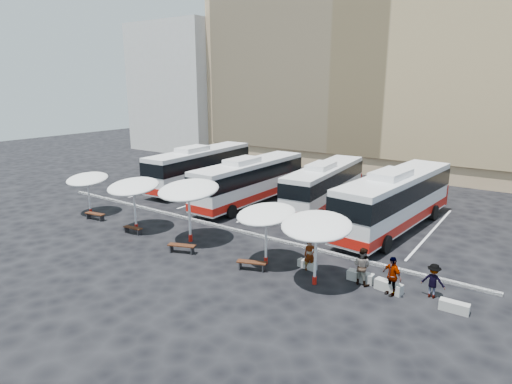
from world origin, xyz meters
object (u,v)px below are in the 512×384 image
Objects in this scene: passenger_0 at (310,255)px; conc_bench_0 at (307,265)px; passenger_3 at (433,281)px; conc_bench_2 at (389,287)px; bus_1 at (250,180)px; bus_2 at (325,184)px; bus_0 at (200,166)px; passenger_1 at (362,266)px; conc_bench_3 at (454,307)px; wood_bench_3 at (252,264)px; passenger_2 at (392,276)px; sunshade_3 at (266,214)px; sunshade_2 at (189,190)px; conc_bench_1 at (360,277)px; sunshade_1 at (133,187)px; wood_bench_2 at (182,247)px; wood_bench_1 at (133,229)px; sunshade_0 at (87,179)px; bus_3 at (396,198)px; sunshade_4 at (316,226)px; wood_bench_0 at (95,215)px.

conc_bench_0 is at bearing 107.29° from passenger_0.
conc_bench_0 is 6.39m from passenger_3.
conc_bench_2 is at bearing 18.30° from passenger_3.
bus_1 reaches higher than bus_2.
bus_0 is 6.71× the size of passenger_1.
passenger_1 is at bearing 177.43° from conc_bench_3.
conc_bench_0 is at bearing 40.00° from wood_bench_3.
passenger_2 is 1.89m from passenger_3.
passenger_3 is at bearing 8.69° from sunshade_3.
conc_bench_1 is (10.98, 0.80, -3.10)m from sunshade_2.
sunshade_1 is (-8.03, -12.44, 1.13)m from bus_2.
sunshade_1 is 2.40× the size of wood_bench_2.
sunshade_3 is (7.95, -9.53, 0.86)m from bus_1.
wood_bench_3 reaches higher than conc_bench_0.
conc_bench_2 is at bearing 5.80° from wood_bench_1.
passenger_1 is 1.15× the size of passenger_3.
bus_2 is 2.88× the size of sunshade_3.
conc_bench_2 is at bearing 2.50° from sunshade_2.
conc_bench_2 is (4.49, -0.11, 0.04)m from conc_bench_0.
bus_0 reaches higher than conc_bench_2.
sunshade_0 is at bearing -178.54° from conc_bench_2.
bus_3 is at bearing 68.27° from sunshade_3.
bus_3 is 3.35× the size of sunshade_4.
bus_0 is 23.06m from passenger_1.
sunshade_3 is 3.12× the size of conc_bench_1.
bus_3 is 7.96× the size of passenger_0.
passenger_3 reaches higher than wood_bench_3.
bus_1 is 17.16m from conc_bench_2.
sunshade_0 is (-20.26, -9.78, 0.52)m from bus_3.
passenger_0 is (18.68, 0.56, -1.84)m from sunshade_0.
sunshade_2 is 12.90m from passenger_2.
sunshade_1 is 3.32× the size of conc_bench_3.
bus_1 is 7.42× the size of wood_bench_0.
wood_bench_0 is at bearing -175.36° from conc_bench_1.
bus_1 is at bearing -26.40° from passenger_3.
bus_2 is 6.71m from bus_3.
bus_2 reaches higher than passenger_3.
wood_bench_1 is 15.25m from conc_bench_1.
conc_bench_0 is 4.49m from conc_bench_2.
bus_3 is at bearing 134.09° from passenger_2.
sunshade_0 is 6.84m from wood_bench_1.
sunshade_2 is 12.89m from conc_bench_2.
sunshade_4 is 3.07× the size of conc_bench_1.
wood_bench_1 is at bearing -174.20° from conc_bench_2.
sunshade_4 reaches higher than passenger_3.
conc_bench_1 is (15.55, 1.31, -2.78)m from sunshade_1.
wood_bench_0 is at bearing -145.04° from bus_3.
sunshade_2 is at bearing 11.41° from passenger_1.
bus_3 is 3.33× the size of sunshade_1.
sunshade_3 reaches higher than conc_bench_0.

